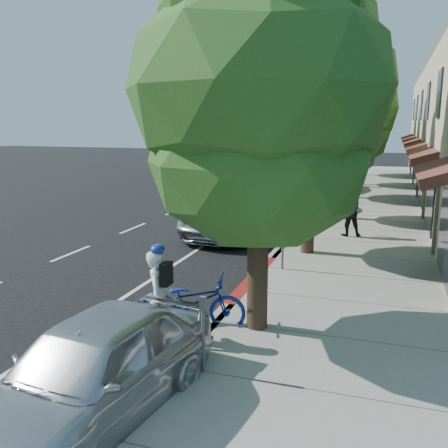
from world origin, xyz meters
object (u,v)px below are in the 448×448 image
at_px(street_tree_4, 356,114).
at_px(white_pickup, 323,179).
at_px(cyclist, 159,298).
at_px(street_tree_2, 335,113).
at_px(dark_sedan, 303,196).
at_px(street_tree_0, 260,96).
at_px(silver_suv, 237,213).
at_px(pedestrian, 349,211).
at_px(bicycle, 192,301).
at_px(near_car_a, 92,370).
at_px(street_tree_1, 313,90).
at_px(street_tree_5, 362,110).
at_px(street_tree_3, 348,111).
at_px(dark_suv_far, 304,174).

bearing_deg(street_tree_4, white_pickup, -110.03).
xyz_separation_m(street_tree_4, cyclist, (-1.60, -25.00, -3.67)).
distance_m(street_tree_2, street_tree_4, 12.00).
bearing_deg(dark_sedan, cyclist, -90.29).
bearing_deg(street_tree_0, silver_suv, 109.74).
xyz_separation_m(cyclist, pedestrian, (2.59, 9.71, 0.12)).
bearing_deg(street_tree_2, bicycle, -96.12).
height_order(street_tree_2, bicycle, street_tree_2).
relative_size(dark_sedan, pedestrian, 2.74).
relative_size(near_car_a, pedestrian, 2.55).
distance_m(street_tree_1, white_pickup, 14.81).
xyz_separation_m(street_tree_2, pedestrian, (0.99, -3.29, -3.41)).
relative_size(street_tree_0, silver_suv, 1.30).
height_order(street_tree_5, dark_sedan, street_tree_5).
bearing_deg(street_tree_1, cyclist, -102.88).
xyz_separation_m(street_tree_3, white_pickup, (-1.40, 2.16, -3.77)).
xyz_separation_m(street_tree_1, bicycle, (-1.30, -6.13, -4.41)).
height_order(street_tree_0, dark_sedan, street_tree_0).
bearing_deg(dark_suv_far, bicycle, -80.75).
xyz_separation_m(dark_sedan, pedestrian, (2.39, -4.74, 0.23)).
bearing_deg(cyclist, street_tree_3, -20.55).
distance_m(white_pickup, near_car_a, 23.66).
bearing_deg(street_tree_5, street_tree_2, -90.00).
xyz_separation_m(street_tree_1, white_pickup, (-1.40, 14.16, -4.11)).
height_order(white_pickup, near_car_a, white_pickup).
height_order(bicycle, silver_suv, silver_suv).
bearing_deg(street_tree_4, bicycle, -93.08).
bearing_deg(street_tree_2, dark_sedan, 133.91).
distance_m(street_tree_0, near_car_a, 5.33).
xyz_separation_m(white_pickup, dark_suv_far, (-1.64, 3.34, -0.09)).
relative_size(street_tree_4, dark_sedan, 1.56).
height_order(street_tree_3, pedestrian, street_tree_3).
bearing_deg(pedestrian, street_tree_0, 68.00).
distance_m(street_tree_3, bicycle, 18.62).
bearing_deg(silver_suv, street_tree_3, 78.76).
distance_m(bicycle, silver_suv, 8.59).
bearing_deg(silver_suv, pedestrian, 11.82).
xyz_separation_m(dark_suv_far, near_car_a, (1.64, -27.00, -0.01)).
bearing_deg(dark_sedan, street_tree_0, -83.55).
bearing_deg(white_pickup, cyclist, -82.88).
distance_m(bicycle, dark_sedan, 13.58).
bearing_deg(bicycle, white_pickup, -10.44).
distance_m(street_tree_3, silver_suv, 10.85).
relative_size(street_tree_2, near_car_a, 1.58).
bearing_deg(cyclist, bicycle, -34.69).
bearing_deg(silver_suv, near_car_a, -76.58).
relative_size(street_tree_3, dark_suv_far, 1.71).
xyz_separation_m(bicycle, dark_suv_far, (-1.74, 23.63, 0.20)).
distance_m(street_tree_1, street_tree_5, 24.00).
height_order(white_pickup, dark_suv_far, white_pickup).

